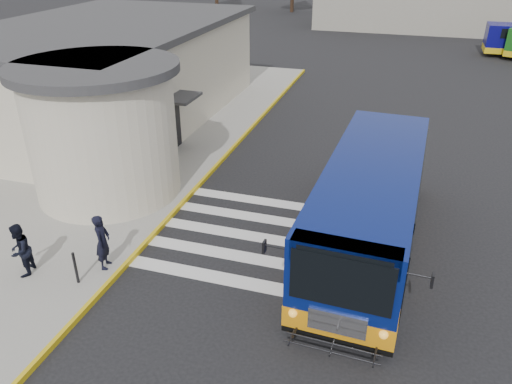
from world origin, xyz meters
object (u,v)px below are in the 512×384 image
(bollard, at_px, (76,268))
(pedestrian_a, at_px, (103,242))
(pedestrian_b, at_px, (20,250))
(transit_bus, at_px, (369,209))

(bollard, bearing_deg, pedestrian_a, 69.74)
(pedestrian_b, bearing_deg, transit_bus, 100.17)
(pedestrian_b, relative_size, bollard, 1.62)
(bollard, bearing_deg, transit_bus, 30.45)
(transit_bus, relative_size, bollard, 10.51)
(pedestrian_a, relative_size, bollard, 1.73)
(transit_bus, height_order, pedestrian_b, transit_bus)
(pedestrian_b, bearing_deg, bollard, 77.54)
(pedestrian_a, xyz_separation_m, bollard, (-0.33, -0.90, -0.36))
(pedestrian_a, relative_size, pedestrian_b, 1.06)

